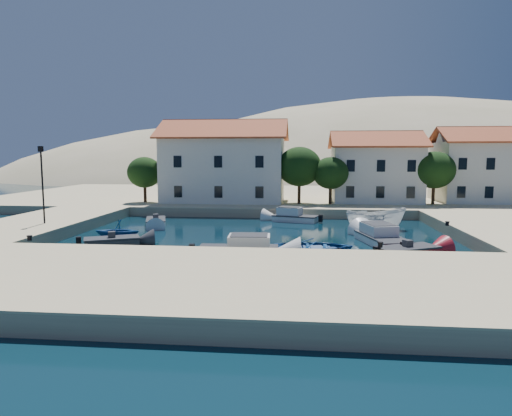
# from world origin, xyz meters

# --- Properties ---
(ground) EXTENTS (400.00, 400.00, 0.00)m
(ground) POSITION_xyz_m (0.00, 0.00, 0.00)
(ground) COLOR black
(ground) RESTS_ON ground
(quay_south) EXTENTS (52.00, 12.00, 1.00)m
(quay_south) POSITION_xyz_m (0.00, -6.00, 0.50)
(quay_south) COLOR #CEBC8D
(quay_south) RESTS_ON ground
(quay_west) EXTENTS (8.00, 20.00, 1.00)m
(quay_west) POSITION_xyz_m (-19.00, 10.00, 0.50)
(quay_west) COLOR #CEBC8D
(quay_west) RESTS_ON ground
(quay_north) EXTENTS (80.00, 36.00, 1.00)m
(quay_north) POSITION_xyz_m (2.00, 38.00, 0.50)
(quay_north) COLOR #CEBC8D
(quay_north) RESTS_ON ground
(hills) EXTENTS (254.00, 176.00, 99.00)m
(hills) POSITION_xyz_m (20.64, 123.62, -23.40)
(hills) COLOR tan
(hills) RESTS_ON ground
(building_left) EXTENTS (14.70, 9.45, 9.70)m
(building_left) POSITION_xyz_m (-6.00, 28.00, 5.94)
(building_left) COLOR white
(building_left) RESTS_ON quay_north
(building_mid) EXTENTS (10.50, 8.40, 8.30)m
(building_mid) POSITION_xyz_m (12.00, 29.00, 5.22)
(building_mid) COLOR white
(building_mid) RESTS_ON quay_north
(building_right) EXTENTS (9.45, 8.40, 8.80)m
(building_right) POSITION_xyz_m (24.00, 30.00, 5.47)
(building_right) COLOR white
(building_right) RESTS_ON quay_north
(trees) EXTENTS (37.30, 5.30, 6.45)m
(trees) POSITION_xyz_m (4.51, 25.46, 4.84)
(trees) COLOR #382314
(trees) RESTS_ON quay_north
(lamppost) EXTENTS (0.35, 0.25, 6.22)m
(lamppost) POSITION_xyz_m (-17.50, 8.00, 4.75)
(lamppost) COLOR black
(lamppost) RESTS_ON quay_west
(bollards) EXTENTS (29.36, 9.56, 0.30)m
(bollards) POSITION_xyz_m (2.80, 3.87, 1.15)
(bollards) COLOR black
(bollards) RESTS_ON ground
(motorboat_grey_sw) EXTENTS (4.17, 3.17, 1.25)m
(motorboat_grey_sw) POSITION_xyz_m (-10.31, 4.40, 0.29)
(motorboat_grey_sw) COLOR #313235
(motorboat_grey_sw) RESTS_ON ground
(cabin_cruiser_south) EXTENTS (5.25, 2.48, 1.60)m
(cabin_cruiser_south) POSITION_xyz_m (-0.77, 1.86, 0.48)
(cabin_cruiser_south) COLOR silver
(cabin_cruiser_south) RESTS_ON ground
(rowboat_south) EXTENTS (5.57, 4.20, 1.09)m
(rowboat_south) POSITION_xyz_m (4.11, 3.33, 0.00)
(rowboat_south) COLOR navy
(rowboat_south) RESTS_ON ground
(motorboat_red_se) EXTENTS (4.48, 3.52, 1.25)m
(motorboat_red_se) POSITION_xyz_m (10.14, 3.13, 0.29)
(motorboat_red_se) COLOR maroon
(motorboat_red_se) RESTS_ON ground
(cabin_cruiser_east) EXTENTS (3.60, 6.10, 1.60)m
(cabin_cruiser_east) POSITION_xyz_m (9.21, 6.96, 0.48)
(cabin_cruiser_east) COLOR silver
(cabin_cruiser_east) RESTS_ON ground
(boat_east) EXTENTS (5.69, 2.99, 2.09)m
(boat_east) POSITION_xyz_m (9.80, 13.69, 0.00)
(boat_east) COLOR silver
(boat_east) RESTS_ON ground
(motorboat_white_ne) EXTENTS (1.64, 3.15, 1.25)m
(motorboat_white_ne) POSITION_xyz_m (10.74, 18.35, 0.30)
(motorboat_white_ne) COLOR silver
(motorboat_white_ne) RESTS_ON ground
(rowboat_west) EXTENTS (3.47, 3.03, 1.77)m
(rowboat_west) POSITION_xyz_m (-10.82, 6.64, 0.00)
(rowboat_west) COLOR navy
(rowboat_west) RESTS_ON ground
(motorboat_white_west) EXTENTS (2.83, 4.27, 1.25)m
(motorboat_white_west) POSITION_xyz_m (-10.24, 14.20, 0.29)
(motorboat_white_west) COLOR silver
(motorboat_white_west) RESTS_ON ground
(cabin_cruiser_north) EXTENTS (4.69, 3.02, 1.60)m
(cabin_cruiser_north) POSITION_xyz_m (2.69, 17.80, 0.48)
(cabin_cruiser_north) COLOR silver
(cabin_cruiser_north) RESTS_ON ground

